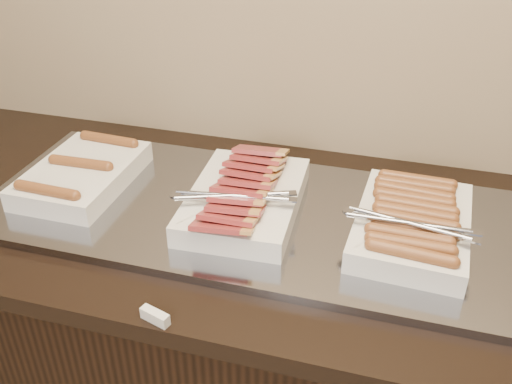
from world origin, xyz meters
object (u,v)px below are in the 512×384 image
dish_center (244,197)px  warming_tray (248,213)px  dish_right (412,223)px  counter (243,353)px  dish_left (83,174)px

dish_center → warming_tray: bearing=28.7°
dish_right → dish_center: bearing=-177.1°
counter → warming_tray: size_ratio=1.72×
dish_left → dish_right: size_ratio=0.92×
warming_tray → dish_center: 0.05m
warming_tray → dish_left: size_ratio=3.73×
warming_tray → dish_center: size_ratio=3.15×
dish_right → counter: bearing=-177.7°
dish_right → warming_tray: bearing=-177.7°
counter → dish_right: 0.63m
counter → dish_right: dish_right is taller
warming_tray → dish_left: dish_left is taller
counter → dish_center: dish_center is taller
warming_tray → counter: bearing=180.0°
dish_left → dish_center: (0.41, -0.00, 0.01)m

